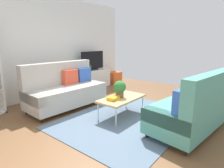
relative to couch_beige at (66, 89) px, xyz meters
name	(u,v)px	position (x,y,z in m)	size (l,w,h in m)	color
ground_plane	(124,119)	(0.26, -1.56, -0.45)	(7.68, 7.68, 0.00)	brown
wall_far	(44,47)	(0.26, 1.24, 1.00)	(6.40, 0.12, 2.90)	white
area_rug	(128,119)	(0.33, -1.62, -0.44)	(2.90, 2.20, 0.01)	slate
couch_beige	(66,89)	(0.00, 0.00, 0.00)	(1.93, 0.91, 1.10)	#B2ADA3
couch_green	(195,107)	(0.65, -2.84, 0.00)	(2.00, 1.09, 1.10)	teal
coffee_table	(122,99)	(0.38, -1.42, -0.05)	(1.10, 0.56, 0.42)	tan
tv_console	(93,79)	(1.85, 0.90, -0.13)	(1.40, 0.44, 0.64)	silver
tv	(93,61)	(1.85, 0.88, 0.51)	(1.00, 0.20, 0.64)	black
storage_trunk	(114,78)	(2.95, 0.80, -0.23)	(0.52, 0.40, 0.44)	orange
potted_plant	(120,88)	(0.37, -1.37, 0.17)	(0.27, 0.27, 0.36)	brown
table_book_0	(113,99)	(0.13, -1.38, -0.01)	(0.24, 0.18, 0.04)	gold
table_book_1	(113,97)	(0.13, -1.38, 0.03)	(0.24, 0.18, 0.04)	gold
vase_0	(79,69)	(1.27, 0.95, 0.28)	(0.10, 0.10, 0.18)	#33B29E
vase_1	(83,69)	(1.43, 0.95, 0.27)	(0.13, 0.13, 0.16)	#4C72B2
bottle_0	(89,68)	(1.62, 0.86, 0.27)	(0.04, 0.04, 0.16)	#3359B2
bottle_1	(91,68)	(1.71, 0.86, 0.29)	(0.04, 0.04, 0.19)	#3F8C4C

